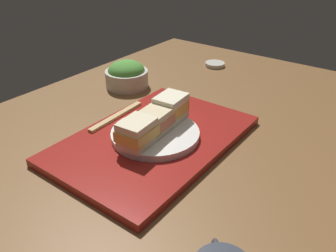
{
  "coord_description": "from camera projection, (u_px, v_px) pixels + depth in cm",
  "views": [
    {
      "loc": [
        55.57,
        40.9,
        42.94
      ],
      "look_at": [
        2.22,
        0.89,
        5.0
      ],
      "focal_mm": 37.29,
      "sensor_mm": 36.0,
      "label": 1
    }
  ],
  "objects": [
    {
      "name": "ground_plane",
      "position": [
        171.0,
        145.0,
        0.82
      ],
      "size": [
        140.0,
        100.0,
        3.0
      ],
      "primitive_type": "cube",
      "color": "brown"
    },
    {
      "name": "serving_tray",
      "position": [
        154.0,
        140.0,
        0.8
      ],
      "size": [
        45.64,
        30.48,
        1.88
      ],
      "primitive_type": "cube",
      "color": "maroon",
      "rests_on": "ground_plane"
    },
    {
      "name": "sandwich_plate",
      "position": [
        155.0,
        134.0,
        0.78
      ],
      "size": [
        19.92,
        19.92,
        1.53
      ],
      "primitive_type": "cylinder",
      "color": "silver",
      "rests_on": "serving_tray"
    },
    {
      "name": "sandwich_near",
      "position": [
        171.0,
        108.0,
        0.81
      ],
      "size": [
        7.82,
        6.42,
        6.11
      ],
      "color": "#EFE5C1",
      "rests_on": "sandwich_plate"
    },
    {
      "name": "sandwich_middle",
      "position": [
        155.0,
        121.0,
        0.77
      ],
      "size": [
        8.11,
        6.6,
        5.11
      ],
      "color": "beige",
      "rests_on": "sandwich_plate"
    },
    {
      "name": "sandwich_far",
      "position": [
        137.0,
        133.0,
        0.72
      ],
      "size": [
        8.27,
        6.86,
        5.58
      ],
      "color": "beige",
      "rests_on": "sandwich_plate"
    },
    {
      "name": "salad_bowl",
      "position": [
        127.0,
        75.0,
        1.07
      ],
      "size": [
        13.07,
        13.07,
        8.27
      ],
      "color": "beige",
      "rests_on": "ground_plane"
    },
    {
      "name": "chopsticks_pair",
      "position": [
        116.0,
        116.0,
        0.87
      ],
      "size": [
        18.17,
        2.16,
        0.7
      ],
      "color": "tan",
      "rests_on": "serving_tray"
    },
    {
      "name": "small_sauce_dish",
      "position": [
        215.0,
        64.0,
        1.24
      ],
      "size": [
        6.92,
        6.92,
        1.34
      ],
      "primitive_type": "cylinder",
      "color": "beige",
      "rests_on": "ground_plane"
    }
  ]
}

